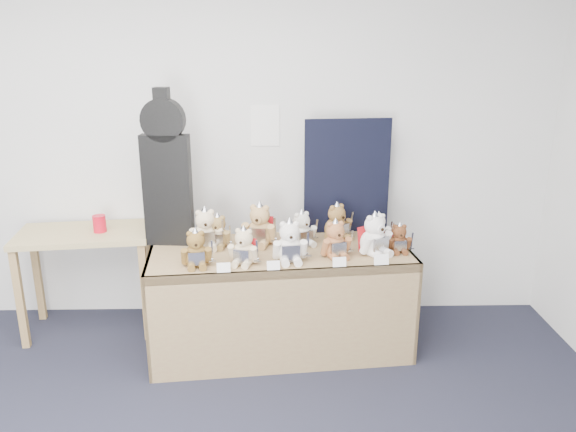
{
  "coord_description": "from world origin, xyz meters",
  "views": [
    {
      "loc": [
        0.92,
        -1.64,
        2.07
      ],
      "look_at": [
        0.99,
        1.8,
        1.0
      ],
      "focal_mm": 35.0,
      "sensor_mm": 36.0,
      "label": 1
    }
  ],
  "objects_px": {
    "side_table": "(85,248)",
    "teddy_back_far_left": "(218,232)",
    "guitar_case": "(166,170)",
    "teddy_front_left": "(244,248)",
    "display_table": "(281,275)",
    "teddy_back_end": "(378,229)",
    "teddy_back_centre_left": "(260,226)",
    "teddy_back_right": "(337,223)",
    "teddy_back_centre_right": "(302,230)",
    "teddy_front_right": "(336,241)",
    "teddy_front_end": "(399,239)",
    "teddy_front_far_left": "(196,250)",
    "teddy_front_far_right": "(375,236)",
    "teddy_back_left": "(206,230)",
    "teddy_front_centre": "(290,243)",
    "red_cup": "(99,224)"
  },
  "relations": [
    {
      "from": "teddy_back_centre_left",
      "to": "teddy_back_centre_right",
      "type": "relative_size",
      "value": 1.21
    },
    {
      "from": "guitar_case",
      "to": "teddy_back_right",
      "type": "xyz_separation_m",
      "value": [
        1.16,
        0.07,
        -0.4
      ]
    },
    {
      "from": "side_table",
      "to": "teddy_front_far_left",
      "type": "xyz_separation_m",
      "value": [
        0.88,
        -0.57,
        0.19
      ]
    },
    {
      "from": "teddy_back_right",
      "to": "teddy_front_far_right",
      "type": "bearing_deg",
      "value": -89.47
    },
    {
      "from": "teddy_back_centre_left",
      "to": "teddy_back_far_left",
      "type": "xyz_separation_m",
      "value": [
        -0.28,
        -0.04,
        -0.03
      ]
    },
    {
      "from": "teddy_front_far_left",
      "to": "teddy_back_right",
      "type": "bearing_deg",
      "value": 19.18
    },
    {
      "from": "teddy_front_far_left",
      "to": "teddy_back_far_left",
      "type": "relative_size",
      "value": 1.03
    },
    {
      "from": "teddy_front_right",
      "to": "teddy_front_far_right",
      "type": "height_order",
      "value": "teddy_front_far_right"
    },
    {
      "from": "guitar_case",
      "to": "teddy_back_far_left",
      "type": "height_order",
      "value": "guitar_case"
    },
    {
      "from": "teddy_front_far_left",
      "to": "teddy_back_right",
      "type": "distance_m",
      "value": 1.05
    },
    {
      "from": "teddy_front_far_left",
      "to": "teddy_front_right",
      "type": "bearing_deg",
      "value": 0.86
    },
    {
      "from": "teddy_back_right",
      "to": "teddy_back_end",
      "type": "distance_m",
      "value": 0.29
    },
    {
      "from": "teddy_back_left",
      "to": "teddy_back_end",
      "type": "xyz_separation_m",
      "value": [
        1.19,
        0.1,
        -0.03
      ]
    },
    {
      "from": "display_table",
      "to": "teddy_back_end",
      "type": "height_order",
      "value": "teddy_back_end"
    },
    {
      "from": "teddy_front_right",
      "to": "display_table",
      "type": "bearing_deg",
      "value": 154.13
    },
    {
      "from": "teddy_front_centre",
      "to": "teddy_back_centre_left",
      "type": "distance_m",
      "value": 0.38
    },
    {
      "from": "teddy_front_right",
      "to": "teddy_back_centre_right",
      "type": "xyz_separation_m",
      "value": [
        -0.21,
        0.23,
        -0.0
      ]
    },
    {
      "from": "side_table",
      "to": "teddy_back_far_left",
      "type": "relative_size",
      "value": 3.83
    },
    {
      "from": "display_table",
      "to": "guitar_case",
      "type": "relative_size",
      "value": 1.71
    },
    {
      "from": "teddy_front_left",
      "to": "teddy_front_far_right",
      "type": "distance_m",
      "value": 0.86
    },
    {
      "from": "teddy_back_end",
      "to": "teddy_front_far_right",
      "type": "bearing_deg",
      "value": -113.98
    },
    {
      "from": "display_table",
      "to": "teddy_back_far_left",
      "type": "relative_size",
      "value": 7.09
    },
    {
      "from": "teddy_front_left",
      "to": "teddy_front_far_right",
      "type": "relative_size",
      "value": 0.85
    },
    {
      "from": "teddy_front_far_right",
      "to": "teddy_back_centre_right",
      "type": "height_order",
      "value": "teddy_front_far_right"
    },
    {
      "from": "red_cup",
      "to": "teddy_back_end",
      "type": "bearing_deg",
      "value": -3.8
    },
    {
      "from": "side_table",
      "to": "teddy_front_centre",
      "type": "distance_m",
      "value": 1.56
    },
    {
      "from": "teddy_front_far_left",
      "to": "teddy_back_centre_left",
      "type": "height_order",
      "value": "teddy_back_centre_left"
    },
    {
      "from": "teddy_front_far_left",
      "to": "teddy_back_far_left",
      "type": "xyz_separation_m",
      "value": [
        0.1,
        0.35,
        -0.0
      ]
    },
    {
      "from": "teddy_back_right",
      "to": "teddy_back_end",
      "type": "bearing_deg",
      "value": -46.79
    },
    {
      "from": "teddy_back_centre_right",
      "to": "teddy_back_end",
      "type": "height_order",
      "value": "teddy_back_centre_right"
    },
    {
      "from": "teddy_front_left",
      "to": "teddy_front_centre",
      "type": "height_order",
      "value": "teddy_front_centre"
    },
    {
      "from": "teddy_front_left",
      "to": "side_table",
      "type": "bearing_deg",
      "value": 170.38
    },
    {
      "from": "guitar_case",
      "to": "teddy_front_left",
      "type": "bearing_deg",
      "value": -31.22
    },
    {
      "from": "teddy_back_centre_left",
      "to": "teddy_back_right",
      "type": "distance_m",
      "value": 0.55
    },
    {
      "from": "teddy_back_centre_right",
      "to": "teddy_back_end",
      "type": "distance_m",
      "value": 0.54
    },
    {
      "from": "red_cup",
      "to": "teddy_back_left",
      "type": "distance_m",
      "value": 0.81
    },
    {
      "from": "teddy_front_far_left",
      "to": "teddy_front_centre",
      "type": "bearing_deg",
      "value": -1.56
    },
    {
      "from": "display_table",
      "to": "teddy_front_far_right",
      "type": "height_order",
      "value": "teddy_front_far_right"
    },
    {
      "from": "guitar_case",
      "to": "teddy_front_end",
      "type": "height_order",
      "value": "guitar_case"
    },
    {
      "from": "teddy_back_end",
      "to": "teddy_back_centre_left",
      "type": "bearing_deg",
      "value": 174.4
    },
    {
      "from": "display_table",
      "to": "teddy_front_centre",
      "type": "height_order",
      "value": "teddy_front_centre"
    },
    {
      "from": "teddy_front_end",
      "to": "teddy_back_end",
      "type": "distance_m",
      "value": 0.23
    },
    {
      "from": "display_table",
      "to": "teddy_front_far_left",
      "type": "xyz_separation_m",
      "value": [
        -0.53,
        -0.2,
        0.26
      ]
    },
    {
      "from": "teddy_front_centre",
      "to": "teddy_front_far_left",
      "type": "bearing_deg",
      "value": -179.38
    },
    {
      "from": "red_cup",
      "to": "teddy_front_far_right",
      "type": "height_order",
      "value": "teddy_front_far_right"
    },
    {
      "from": "side_table",
      "to": "teddy_front_far_right",
      "type": "relative_size",
      "value": 3.13
    },
    {
      "from": "teddy_back_centre_left",
      "to": "teddy_back_end",
      "type": "height_order",
      "value": "teddy_back_centre_left"
    },
    {
      "from": "display_table",
      "to": "teddy_back_left",
      "type": "height_order",
      "value": "teddy_back_left"
    },
    {
      "from": "guitar_case",
      "to": "teddy_back_right",
      "type": "bearing_deg",
      "value": 7.99
    },
    {
      "from": "teddy_front_far_left",
      "to": "teddy_back_centre_left",
      "type": "bearing_deg",
      "value": 36.97
    }
  ]
}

